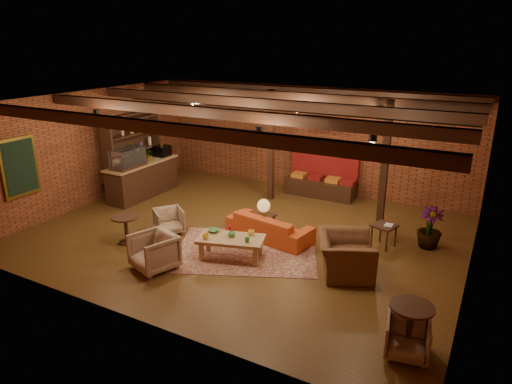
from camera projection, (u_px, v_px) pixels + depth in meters
The scene contains 29 objects.
floor at pixel (245, 233), 11.20m from camera, with size 10.00×10.00×0.00m, color #3C240F.
ceiling at pixel (243, 102), 10.17m from camera, with size 10.00×8.00×0.02m, color black.
wall_back at pixel (309, 139), 14.01m from camera, with size 10.00×0.02×3.20m, color brown.
wall_front at pixel (120, 231), 7.35m from camera, with size 10.00×0.02×3.20m, color brown.
wall_left at pixel (92, 148), 12.95m from camera, with size 0.02×8.00×3.20m, color brown.
wall_right at pixel (478, 207), 8.41m from camera, with size 0.02×8.00×3.20m, color brown.
ceiling_beams at pixel (243, 107), 10.20m from camera, with size 9.80×6.40×0.22m, color black, non-canonical shape.
ceiling_pipe at pixel (275, 108), 11.61m from camera, with size 0.12×0.12×9.60m, color black.
post_left at pixel (271, 146), 13.11m from camera, with size 0.16×0.16×3.20m, color black.
post_right at pixel (385, 166), 11.07m from camera, with size 0.16×0.16×3.20m, color black.
service_counter at pixel (142, 170), 13.63m from camera, with size 0.80×2.50×1.60m, color black, non-canonical shape.
plant_counter at pixel (148, 156), 13.61m from camera, with size 0.35×0.39×0.30m, color #337F33.
shelving_hutch at pixel (133, 155), 13.76m from camera, with size 0.52×2.00×2.40m, color black, non-canonical shape.
chalkboard_menu at pixel (20, 167), 11.00m from camera, with size 0.08×0.96×1.46m, color black.
banquette at pixel (320, 180), 13.71m from camera, with size 2.10×0.70×1.00m, color maroon, non-canonical shape.
service_sign at pixel (318, 121), 12.74m from camera, with size 0.86×0.06×0.30m, color #F04D18.
ceiling_spotlights at pixel (243, 117), 10.27m from camera, with size 6.40×4.40×0.28m, color black, non-canonical shape.
rug at pixel (246, 250), 10.30m from camera, with size 3.09×2.37×0.01m, color maroon.
sofa at pixel (270, 226), 10.83m from camera, with size 2.10×0.82×0.61m, color #B84219.
coffee_table at pixel (230, 240), 9.82m from camera, with size 1.56×1.08×0.74m.
side_table_lamp at pixel (264, 209), 10.74m from camera, with size 0.48×0.48×0.97m.
round_table_left at pixel (126, 225), 10.56m from camera, with size 0.63×0.63×0.66m.
armchair_a at pixel (169, 220), 11.15m from camera, with size 0.65×0.61×0.67m, color #B3A58B.
armchair_b at pixel (154, 250), 9.37m from camera, with size 0.82×0.76×0.84m, color #B3A58B.
armchair_right at pixel (346, 249), 9.15m from camera, with size 1.23×0.80×1.08m, color brown.
side_table_book at pixel (384, 226), 10.34m from camera, with size 0.60×0.60×0.56m.
round_table_right at pixel (410, 321), 6.88m from camera, with size 0.66×0.66×0.78m.
armchair_far at pixel (407, 337), 6.82m from camera, with size 0.63×0.59×0.65m, color #B3A58B.
plant_tall at pixel (435, 188), 10.00m from camera, with size 1.61×1.61×2.88m, color #4C7F4C.
Camera 1 is at (5.16, -8.88, 4.57)m, focal length 32.00 mm.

